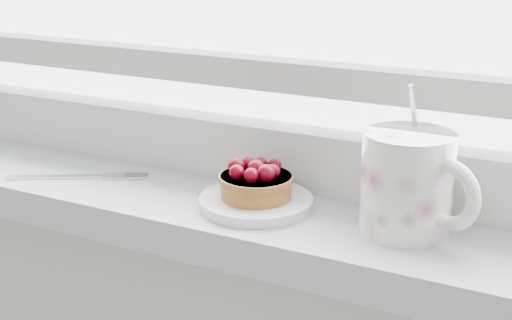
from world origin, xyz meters
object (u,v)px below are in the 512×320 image
Objects in this scene: raspberry_tart at (256,181)px; fork at (77,177)px; floral_mug at (410,181)px; saucer at (256,202)px.

fork is at bearing -176.27° from raspberry_tart.
raspberry_tart is at bearing -175.60° from floral_mug.
floral_mug is at bearing 4.40° from raspberry_tart.
fork is (-0.24, -0.02, -0.03)m from raspberry_tart.
raspberry_tart is at bearing -127.25° from saucer.
floral_mug reaches higher than raspberry_tart.
floral_mug reaches higher than fork.
floral_mug is 0.41m from fork.
raspberry_tart reaches higher than saucer.
saucer is 0.24m from fork.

